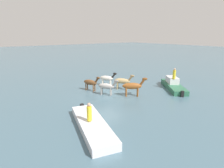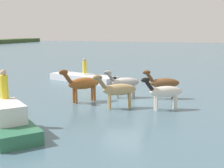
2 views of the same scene
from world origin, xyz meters
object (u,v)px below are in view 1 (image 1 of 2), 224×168
Objects in this scene: horse_rear_stallion at (107,86)px; person_watcher_seated at (89,112)px; horse_dun_straggler at (123,81)px; boat_skiff_near at (92,126)px; horse_pinto_flank at (91,82)px; boat_motor_center at (173,86)px; horse_dark_mare at (133,86)px; horse_mid_herd at (107,78)px; person_boatman_standing at (174,74)px.

person_watcher_seated is at bearing -79.32° from horse_rear_stallion.
horse_dun_straggler is 8.99m from boat_skiff_near.
horse_dun_straggler is (-3.04, 1.78, 0.04)m from horse_pinto_flank.
boat_motor_center reaches higher than boat_skiff_near.
boat_skiff_near is at bearing -117.25° from horse_dark_mare.
horse_rear_stallion is 0.97× the size of horse_mid_herd.
horse_dark_mare is (-2.36, 4.07, 0.12)m from horse_pinto_flank.
boat_motor_center is at bearing 35.91° from horse_rear_stallion.
horse_dark_mare is 1.81× the size of person_watcher_seated.
horse_dun_straggler is (-2.52, -0.46, 0.05)m from horse_rear_stallion.
person_watcher_seated is (4.86, 4.76, 0.25)m from horse_rear_stallion.
horse_dun_straggler reaches higher than horse_pinto_flank.
person_watcher_seated is (0.14, -0.06, 0.98)m from boat_skiff_near.
person_watcher_seated is at bearing -72.93° from horse_mid_herd.
horse_pinto_flank is 8.24m from person_watcher_seated.
horse_dark_mare is at bearing 119.56° from boat_motor_center.
person_boatman_standing reaches higher than horse_dark_mare.
horse_mid_herd is 7.61m from person_boatman_standing.
horse_dark_mare is (0.68, 2.29, 0.08)m from horse_dun_straggler.
horse_dark_mare reaches higher than horse_rear_stallion.
horse_rear_stallion is 6.78m from boat_skiff_near.
person_watcher_seated is (11.89, 1.83, -0.59)m from person_boatman_standing.
person_boatman_standing reaches higher than horse_dun_straggler.
boat_motor_center is (-4.83, 3.19, -0.65)m from horse_dun_straggler.
horse_rear_stallion is 0.92× the size of horse_dark_mare.
horse_dun_straggler is at bearing -18.75° from horse_mid_herd.
horse_dark_mare is 0.36× the size of boat_skiff_near.
horse_rear_stallion is 7.67m from person_boatman_standing.
horse_rear_stallion is 2.30m from horse_pinto_flank.
horse_mid_herd reaches higher than boat_motor_center.
person_boatman_standing is (-4.52, 3.39, 0.79)m from horse_dun_straggler.
boat_motor_center is at bearing 13.68° from horse_mid_herd.
horse_dun_straggler is 0.97× the size of horse_dark_mare.
boat_motor_center is at bearing 28.90° from horse_dark_mare.
person_boatman_standing reaches higher than horse_mid_herd.
horse_mid_herd is at bearing 82.91° from boat_motor_center.
horse_mid_herd is 1.70× the size of person_watcher_seated.
horse_dark_mare is 1.06× the size of horse_mid_herd.
horse_dark_mare is 0.42× the size of boat_motor_center.
person_watcher_seated reaches higher than horse_pinto_flank.
horse_mid_herd is at bearing 154.13° from boat_skiff_near.
boat_motor_center is at bearing 115.71° from boat_skiff_near.
horse_rear_stallion is at bearing -7.60° from horse_pinto_flank.
horse_mid_herd reaches higher than horse_rear_stallion.
horse_dun_straggler is 0.41× the size of boat_motor_center.
person_boatman_standing is at bearing -171.24° from person_watcher_seated.
horse_pinto_flank is at bearing -152.91° from horse_dun_straggler.
boat_motor_center is at bearing -148.45° from person_boatman_standing.
horse_dark_mare is at bearing 130.43° from boat_skiff_near.
horse_dun_straggler is at bearing 142.01° from boat_skiff_near.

